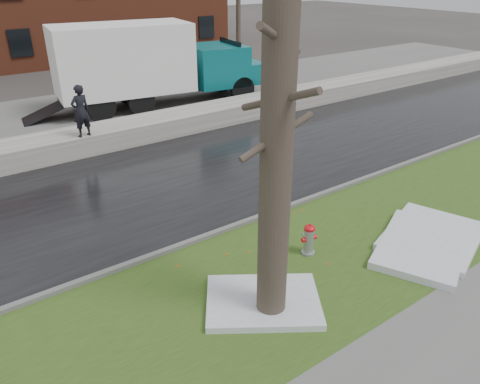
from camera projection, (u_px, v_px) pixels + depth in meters
ground at (281, 237)px, 11.53m from camera, size 120.00×120.00×0.00m
verge at (317, 260)px, 10.62m from camera, size 60.00×4.50×0.04m
sidewalk at (474, 362)px, 7.89m from camera, size 60.00×3.00×0.05m
road at (189, 176)px, 14.80m from camera, size 60.00×7.00×0.03m
parking_lot at (93, 114)px, 20.98m from camera, size 60.00×9.00×0.03m
curb at (256, 219)px, 12.23m from camera, size 60.00×0.15×0.14m
snowbank at (132, 131)px, 17.70m from camera, size 60.00×1.60×0.75m
bg_tree_right at (238, 3)px, 35.97m from camera, size 1.40×1.62×6.50m
fire_hydrant at (309, 238)px, 10.64m from camera, size 0.39×0.35×0.78m
tree at (277, 141)px, 7.48m from camera, size 1.44×1.71×6.91m
box_truck at (150, 63)px, 21.26m from camera, size 11.45×3.96×3.78m
worker at (81, 111)px, 15.66m from camera, size 0.72×0.54×1.77m
snow_patch_near at (432, 236)px, 11.35m from camera, size 3.10×2.73×0.16m
snow_patch_far at (263, 301)px, 9.17m from camera, size 2.72×2.56×0.14m
snow_patch_side at (422, 246)px, 10.93m from camera, size 3.30×2.80×0.18m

